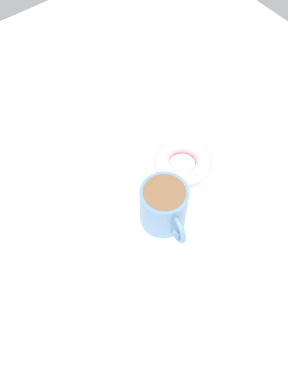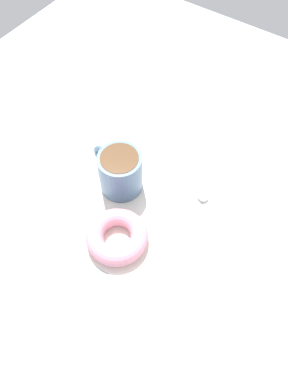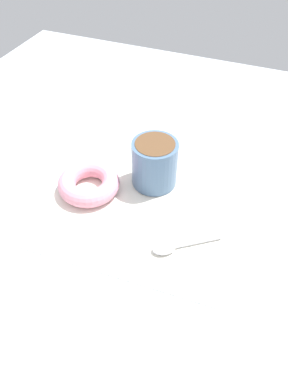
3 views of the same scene
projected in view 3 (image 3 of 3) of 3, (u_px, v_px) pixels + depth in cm
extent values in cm
cube|color=#B2BCC6|center=(151.00, 212.00, 65.22)|extent=(120.00, 120.00, 2.00)
cube|color=white|center=(144.00, 201.00, 65.62)|extent=(33.37, 33.37, 0.30)
cylinder|color=slate|center=(155.00, 163.00, 65.97)|extent=(8.12, 8.12, 8.56)
cylinder|color=brown|center=(155.00, 145.00, 63.10)|extent=(6.92, 6.92, 0.60)
torus|color=slate|center=(168.00, 150.00, 68.67)|extent=(2.00, 5.76, 5.69)
torus|color=pink|center=(90.00, 182.00, 66.50)|extent=(10.97, 10.97, 3.13)
ellipsoid|color=silver|center=(164.00, 248.00, 57.52)|extent=(4.32, 4.06, 0.90)
cylinder|color=silver|center=(195.00, 242.00, 58.56)|extent=(7.33, 5.55, 0.56)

